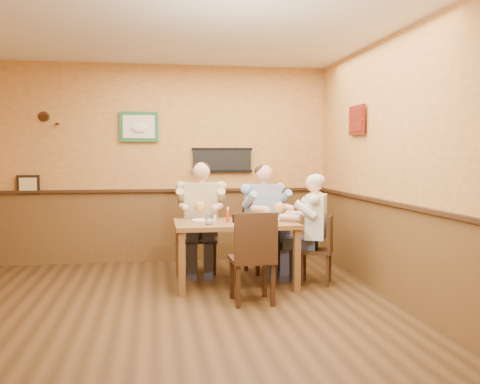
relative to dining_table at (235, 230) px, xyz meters
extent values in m
plane|color=#352210|center=(-0.93, -0.89, -0.66)|extent=(5.00, 5.00, 0.00)
cube|color=silver|center=(-0.93, -0.89, 2.14)|extent=(5.00, 5.00, 0.02)
cube|color=#D5964A|center=(-0.93, 1.61, 0.74)|extent=(5.00, 0.02, 2.80)
cube|color=#D5964A|center=(-0.93, -3.39, 0.74)|extent=(5.00, 0.02, 2.80)
cube|color=#D5964A|center=(1.57, -0.89, 0.74)|extent=(0.02, 5.00, 2.80)
cube|color=brown|center=(-0.93, 1.59, -0.16)|extent=(5.00, 0.02, 1.00)
cube|color=brown|center=(1.55, -0.89, -0.16)|extent=(0.02, 5.00, 1.00)
cube|color=black|center=(0.05, 1.57, 0.79)|extent=(0.88, 0.03, 0.34)
cube|color=#1E5931|center=(-1.13, 1.57, 1.26)|extent=(0.54, 0.03, 0.42)
cube|color=black|center=(-2.63, 1.57, 0.46)|extent=(0.30, 0.03, 0.26)
cube|color=#621810|center=(1.53, 0.16, 1.29)|extent=(0.03, 0.48, 0.36)
cube|color=brown|center=(0.00, 0.00, 0.07)|extent=(1.40, 0.90, 0.05)
cube|color=brown|center=(-0.64, -0.39, -0.31)|extent=(0.07, 0.07, 0.70)
cube|color=brown|center=(0.64, -0.39, -0.31)|extent=(0.07, 0.07, 0.70)
cube|color=brown|center=(-0.64, 0.39, -0.31)|extent=(0.07, 0.07, 0.70)
cube|color=brown|center=(0.64, 0.39, -0.31)|extent=(0.07, 0.07, 0.70)
cylinder|color=silver|center=(-0.33, -0.20, 0.15)|extent=(0.08, 0.08, 0.12)
cylinder|color=white|center=(0.22, -0.38, 0.16)|extent=(0.09, 0.09, 0.13)
cylinder|color=black|center=(0.34, -0.28, 0.14)|extent=(0.09, 0.09, 0.10)
cylinder|color=red|center=(-0.09, -0.02, 0.17)|extent=(0.05, 0.05, 0.16)
cylinder|color=silver|center=(-0.23, 0.03, 0.13)|extent=(0.04, 0.04, 0.08)
cylinder|color=black|center=(-0.03, -0.06, 0.14)|extent=(0.05, 0.05, 0.09)
cylinder|color=white|center=(-0.37, 0.13, 0.10)|extent=(0.33, 0.33, 0.02)
cylinder|color=white|center=(0.46, 0.10, 0.10)|extent=(0.34, 0.34, 0.02)
camera|label=1|loc=(-0.92, -6.10, 0.87)|focal=40.00mm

